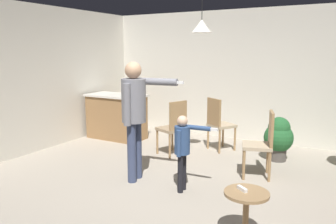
{
  "coord_description": "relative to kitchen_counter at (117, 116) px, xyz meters",
  "views": [
    {
      "loc": [
        2.02,
        -3.73,
        1.87
      ],
      "look_at": [
        -0.34,
        0.43,
        1.0
      ],
      "focal_mm": 36.18,
      "sensor_mm": 36.0,
      "label": 1
    }
  ],
  "objects": [
    {
      "name": "kitchen_counter",
      "position": [
        0.0,
        0.0,
        0.0
      ],
      "size": [
        1.26,
        0.66,
        0.95
      ],
      "color": "olive",
      "rests_on": "ground"
    },
    {
      "name": "person_child",
      "position": [
        2.51,
        -1.79,
        0.17
      ],
      "size": [
        0.54,
        0.33,
        1.04
      ],
      "rotation": [
        0.0,
        0.0,
        -1.49
      ],
      "color": "black",
      "rests_on": "ground"
    },
    {
      "name": "person_adult",
      "position": [
        1.73,
        -1.77,
        0.59
      ],
      "size": [
        0.81,
        0.57,
        1.72
      ],
      "rotation": [
        0.0,
        0.0,
        -1.43
      ],
      "color": "#384260",
      "rests_on": "ground"
    },
    {
      "name": "potted_plant_by_wall",
      "position": [
        3.34,
        0.17,
        -0.06
      ],
      "size": [
        0.5,
        0.5,
        0.76
      ],
      "color": "#4C4742",
      "rests_on": "ground"
    },
    {
      "name": "side_table_by_couch",
      "position": [
        3.61,
        -2.58,
        -0.15
      ],
      "size": [
        0.44,
        0.44,
        0.52
      ],
      "color": "#99754C",
      "rests_on": "ground"
    },
    {
      "name": "dining_chair_near_wall",
      "position": [
        2.23,
        0.23,
        0.07
      ],
      "size": [
        0.58,
        0.58,
        1.0
      ],
      "rotation": [
        0.0,
        0.0,
        5.73
      ],
      "color": "#99754C",
      "rests_on": "ground"
    },
    {
      "name": "spare_remote_on_table",
      "position": [
        3.56,
        -2.57,
        0.06
      ],
      "size": [
        0.13,
        0.11,
        0.04
      ],
      "primitive_type": "cube",
      "rotation": [
        0.0,
        0.0,
        0.93
      ],
      "color": "white",
      "rests_on": "side_table_by_couch"
    },
    {
      "name": "ceiling_light_pendant",
      "position": [
        2.22,
        -0.6,
        1.77
      ],
      "size": [
        0.32,
        0.32,
        0.55
      ],
      "color": "silver"
    },
    {
      "name": "wall_back",
      "position": [
        2.45,
        1.29,
        0.87
      ],
      "size": [
        6.4,
        0.1,
        2.7
      ],
      "primitive_type": "cube",
      "color": "silver",
      "rests_on": "ground"
    },
    {
      "name": "wall_left",
      "position": [
        -0.75,
        -1.91,
        0.87
      ],
      "size": [
        0.1,
        6.4,
        2.7
      ],
      "primitive_type": "cube",
      "color": "silver",
      "rests_on": "ground"
    },
    {
      "name": "dining_chair_by_counter",
      "position": [
        3.29,
        -0.75,
        0.07
      ],
      "size": [
        0.53,
        0.53,
        1.0
      ],
      "rotation": [
        0.0,
        0.0,
        1.88
      ],
      "color": "#99754C",
      "rests_on": "ground"
    },
    {
      "name": "ground",
      "position": [
        2.45,
        -1.91,
        -0.48
      ],
      "size": [
        7.68,
        7.68,
        0.0
      ],
      "primitive_type": "plane",
      "color": "#9E9384"
    },
    {
      "name": "dining_chair_centre_back",
      "position": [
        1.65,
        -0.46,
        0.07
      ],
      "size": [
        0.54,
        0.54,
        1.0
      ],
      "rotation": [
        0.0,
        0.0,
        1.2
      ],
      "color": "#99754C",
      "rests_on": "ground"
    }
  ]
}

